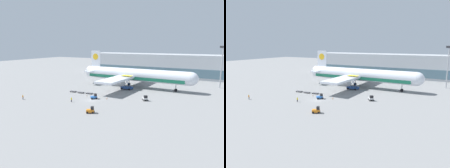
# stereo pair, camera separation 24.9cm
# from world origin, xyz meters

# --- Properties ---
(ground_plane) EXTENTS (400.00, 400.00, 0.00)m
(ground_plane) POSITION_xyz_m (0.00, 0.00, 0.00)
(ground_plane) COLOR gray
(terminal_building) EXTENTS (90.00, 18.20, 14.00)m
(terminal_building) POSITION_xyz_m (0.22, 74.90, 6.99)
(terminal_building) COLOR #B2B7BC
(terminal_building) RESTS_ON ground_plane
(light_mast) EXTENTS (2.80, 0.50, 19.57)m
(light_mast) POSITION_xyz_m (39.89, 48.25, 11.55)
(light_mast) COLOR #9EA0A5
(light_mast) RESTS_ON ground_plane
(airplane_main) EXTENTS (58.06, 48.10, 17.00)m
(airplane_main) POSITION_xyz_m (3.16, 30.20, 5.84)
(airplane_main) COLOR silver
(airplane_main) RESTS_ON ground_plane
(scissor_lift_loader) EXTENTS (5.24, 3.42, 6.35)m
(scissor_lift_loader) POSITION_xyz_m (3.02, 24.29, 2.35)
(scissor_lift_loader) COLOR #284C99
(scissor_lift_loader) RESTS_ON ground_plane
(baggage_tug_foreground) EXTENTS (2.62, 2.81, 2.00)m
(baggage_tug_foreground) POSITION_xyz_m (17.55, 9.21, 0.88)
(baggage_tug_foreground) COLOR silver
(baggage_tug_foreground) RESTS_ON ground_plane
(baggage_tug_mid) EXTENTS (2.72, 2.74, 2.00)m
(baggage_tug_mid) POSITION_xyz_m (-0.18, 2.23, 0.88)
(baggage_tug_mid) COLOR #2D66B7
(baggage_tug_mid) RESTS_ON ground_plane
(baggage_tug_far) EXTENTS (2.82, 2.53, 2.00)m
(baggage_tug_far) POSITION_xyz_m (8.50, -12.55, 0.88)
(baggage_tug_far) COLOR orange
(baggage_tug_far) RESTS_ON ground_plane
(baggage_dolly_lead) EXTENTS (3.77, 1.81, 0.48)m
(baggage_dolly_lead) POSITION_xyz_m (-14.65, 7.61, 0.39)
(baggage_dolly_lead) COLOR #56565B
(baggage_dolly_lead) RESTS_ON ground_plane
(baggage_dolly_second) EXTENTS (3.77, 1.81, 0.48)m
(baggage_dolly_second) POSITION_xyz_m (-10.55, 7.70, 0.39)
(baggage_dolly_second) COLOR #56565B
(baggage_dolly_second) RESTS_ON ground_plane
(baggage_dolly_third) EXTENTS (3.77, 1.81, 0.48)m
(baggage_dolly_third) POSITION_xyz_m (-6.52, 8.14, 0.39)
(baggage_dolly_third) COLOR #56565B
(baggage_dolly_third) RESTS_ON ground_plane
(ground_crew_near) EXTENTS (0.56, 0.27, 1.73)m
(ground_crew_near) POSITION_xyz_m (-4.78, -5.44, 1.01)
(ground_crew_near) COLOR black
(ground_crew_near) RESTS_ON ground_plane
(ground_crew_far) EXTENTS (0.31, 0.55, 1.79)m
(ground_crew_far) POSITION_xyz_m (-22.90, -11.52, 1.06)
(ground_crew_far) COLOR black
(ground_crew_far) RESTS_ON ground_plane
(traffic_cone_near) EXTENTS (0.40, 0.40, 0.63)m
(traffic_cone_near) POSITION_xyz_m (4.17, 4.31, 0.31)
(traffic_cone_near) COLOR black
(traffic_cone_near) RESTS_ON ground_plane
(traffic_cone_far) EXTENTS (0.40, 0.40, 0.55)m
(traffic_cone_far) POSITION_xyz_m (-5.33, 4.78, 0.27)
(traffic_cone_far) COLOR black
(traffic_cone_far) RESTS_ON ground_plane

